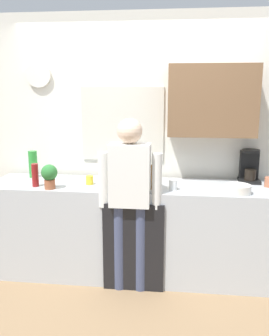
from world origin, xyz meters
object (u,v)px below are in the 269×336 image
at_px(bottle_clear_soda, 33,164).
at_px(cup_white_mug, 173,185).
at_px(coffee_maker, 249,167).
at_px(dish_soap, 140,175).
at_px(bottle_amber_beer, 149,177).
at_px(cup_yellow_cup, 90,180).
at_px(cup_terracotta_mug, 269,182).
at_px(potted_plant, 49,175).
at_px(person_at_sink, 130,192).
at_px(bottle_red_vinegar, 35,175).
at_px(mixing_bowl, 239,189).

xyz_separation_m(bottle_clear_soda, cup_white_mug, (1.46, -0.32, -0.09)).
bearing_deg(coffee_maker, dish_soap, -169.94).
relative_size(bottle_amber_beer, dish_soap, 1.28).
bearing_deg(dish_soap, coffee_maker, 10.06).
bearing_deg(coffee_maker, cup_yellow_cup, -169.42).
distance_m(cup_terracotta_mug, dish_soap, 1.23).
bearing_deg(coffee_maker, potted_plant, -165.51).
height_order(bottle_amber_beer, cup_yellow_cup, bottle_amber_beer).
relative_size(potted_plant, person_at_sink, 0.14).
xyz_separation_m(cup_white_mug, potted_plant, (-1.14, -0.09, 0.08)).
xyz_separation_m(coffee_maker, bottle_amber_beer, (-0.97, -0.40, -0.03)).
bearing_deg(potted_plant, bottle_red_vinegar, 158.25).
height_order(cup_yellow_cup, cup_terracotta_mug, cup_terracotta_mug).
distance_m(bottle_red_vinegar, potted_plant, 0.18).
distance_m(bottle_red_vinegar, cup_terracotta_mug, 2.22).
height_order(bottle_clear_soda, dish_soap, bottle_clear_soda).
height_order(coffee_maker, cup_terracotta_mug, coffee_maker).
xyz_separation_m(bottle_amber_beer, potted_plant, (-0.92, -0.09, 0.02)).
xyz_separation_m(coffee_maker, bottle_clear_soda, (-2.21, -0.07, -0.01)).
bearing_deg(cup_yellow_cup, cup_terracotta_mug, 3.71).
relative_size(coffee_maker, bottle_amber_beer, 1.43).
height_order(coffee_maker, mixing_bowl, coffee_maker).
distance_m(coffee_maker, bottle_red_vinegar, 2.10).
height_order(bottle_amber_beer, cup_terracotta_mug, bottle_amber_beer).
xyz_separation_m(cup_yellow_cup, potted_plant, (-0.33, -0.20, 0.09)).
xyz_separation_m(bottle_clear_soda, cup_terracotta_mug, (2.36, -0.11, -0.09)).
height_order(coffee_maker, person_at_sink, person_at_sink).
relative_size(coffee_maker, dish_soap, 1.83).
relative_size(coffee_maker, mixing_bowl, 1.50).
bearing_deg(bottle_clear_soda, mixing_bowl, -10.43).
xyz_separation_m(cup_white_mug, mixing_bowl, (0.58, -0.05, -0.01)).
bearing_deg(potted_plant, bottle_clear_soda, 127.65).
distance_m(bottle_amber_beer, cup_terracotta_mug, 1.15).
relative_size(bottle_red_vinegar, cup_yellow_cup, 2.59).
bearing_deg(bottle_amber_beer, mixing_bowl, -3.62).
bearing_deg(cup_yellow_cup, bottle_clear_soda, 161.32).
xyz_separation_m(cup_yellow_cup, cup_terracotta_mug, (1.71, 0.11, 0.00)).
distance_m(mixing_bowl, potted_plant, 1.72).
height_order(bottle_red_vinegar, cup_yellow_cup, bottle_red_vinegar).
bearing_deg(bottle_clear_soda, person_at_sink, -23.86).
relative_size(cup_white_mug, cup_yellow_cup, 1.12).
bearing_deg(cup_yellow_cup, coffee_maker, 10.58).
distance_m(coffee_maker, bottle_amber_beer, 1.05).
bearing_deg(bottle_amber_beer, cup_white_mug, 0.50).
distance_m(bottle_red_vinegar, person_at_sink, 0.94).
relative_size(bottle_amber_beer, cup_yellow_cup, 2.71).
height_order(cup_yellow_cup, dish_soap, dish_soap).
height_order(bottle_clear_soda, bottle_red_vinegar, bottle_clear_soda).
distance_m(bottle_amber_beer, cup_yellow_cup, 0.60).
distance_m(bottle_amber_beer, dish_soap, 0.23).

